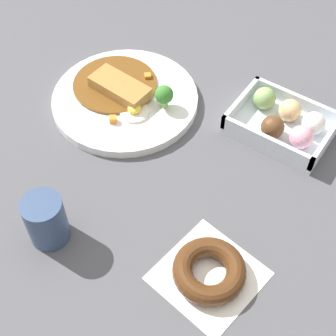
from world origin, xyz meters
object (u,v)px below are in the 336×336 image
object	(u,v)px
curry_plate	(125,97)
donut_box	(284,123)
chocolate_ring_donut	(209,271)
coffee_mug	(46,220)

from	to	relation	value
curry_plate	donut_box	distance (m)	0.31
curry_plate	donut_box	xyz separation A→B (m)	(-0.29, -0.11, 0.01)
donut_box	chocolate_ring_donut	bearing A→B (deg)	97.21
donut_box	chocolate_ring_donut	world-z (taller)	donut_box
coffee_mug	donut_box	bearing A→B (deg)	-116.23
coffee_mug	chocolate_ring_donut	bearing A→B (deg)	-161.55
donut_box	coffee_mug	bearing A→B (deg)	63.77
curry_plate	coffee_mug	distance (m)	0.33
curry_plate	chocolate_ring_donut	size ratio (longest dim) A/B	1.75
chocolate_ring_donut	coffee_mug	world-z (taller)	coffee_mug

